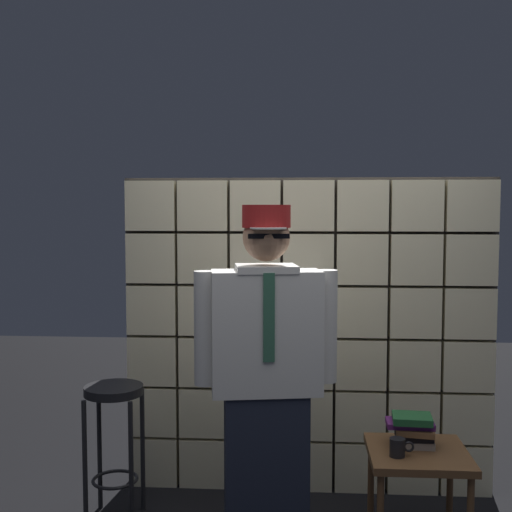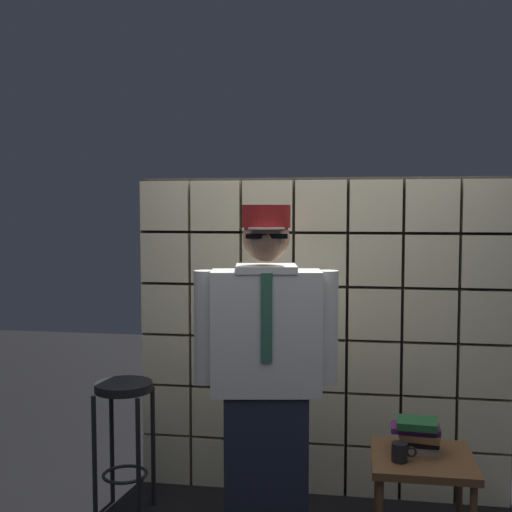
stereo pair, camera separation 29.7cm
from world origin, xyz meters
The scene contains 6 objects.
glass_block_wall centered at (0.00, 1.19, 1.00)m, with size 2.37×0.10×2.04m.
standing_person centered at (-0.22, 0.32, 0.96)m, with size 0.74×0.35×1.84m.
bar_stool centered at (-1.13, 0.69, 0.59)m, with size 0.34×0.34×0.80m.
side_table centered at (0.57, 0.46, 0.48)m, with size 0.52×0.52×0.55m.
book_stack centered at (0.56, 0.52, 0.64)m, with size 0.27×0.20×0.17m.
coffee_mug centered at (0.46, 0.37, 0.60)m, with size 0.13×0.08×0.09m.
Camera 1 is at (-0.05, -2.92, 1.82)m, focal length 45.46 mm.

